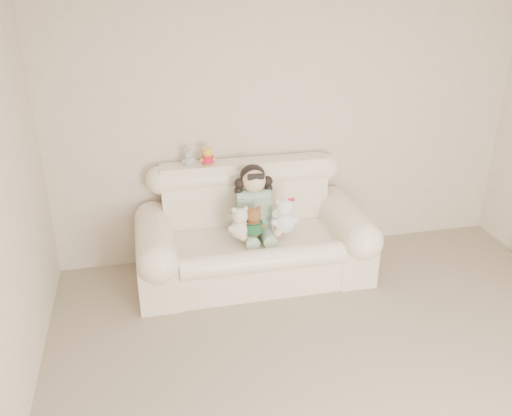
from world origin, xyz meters
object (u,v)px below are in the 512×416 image
Objects in this scene: seated_child at (254,200)px; brown_teddy at (253,219)px; sofa at (254,227)px; cream_teddy at (240,220)px; white_cat at (284,212)px.

seated_child reaches higher than brown_teddy.
sofa reaches higher than cream_teddy.
white_cat is at bearing -0.46° from cream_teddy.
seated_child is 0.29m from cream_teddy.
sofa reaches higher than brown_teddy.
cream_teddy is at bearing -119.75° from seated_child.
cream_teddy is at bearing -136.20° from sofa.
brown_teddy is 0.98× the size of cream_teddy.
cream_teddy is at bearing -174.40° from brown_teddy.
sofa is 0.33m from white_cat.
seated_child is 1.91× the size of cream_teddy.
brown_teddy is 0.12m from cream_teddy.
sofa is at bearing 40.57° from cream_teddy.
seated_child reaches higher than white_cat.
sofa is 6.22× the size of brown_teddy.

